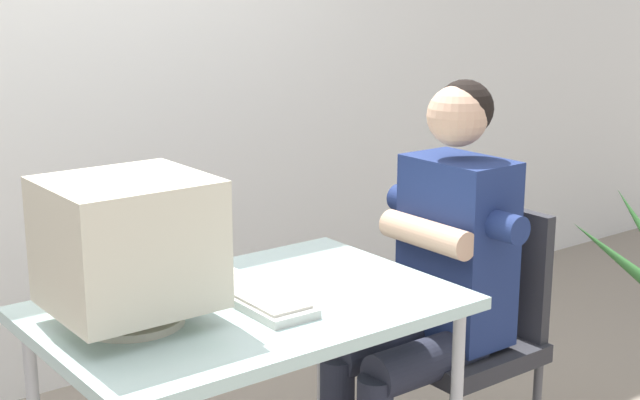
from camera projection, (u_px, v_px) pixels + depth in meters
wall_back at (113, 7)px, 3.56m from camera, size 8.00×0.10×3.00m
desk at (248, 323)px, 2.49m from camera, size 1.12×0.75×0.75m
crt_monitor at (130, 244)px, 2.28m from camera, size 0.40×0.36×0.38m
keyboard at (251, 295)px, 2.50m from camera, size 0.15×0.46×0.03m
office_chair at (473, 324)px, 3.06m from camera, size 0.44×0.44×0.87m
person_seated at (433, 276)px, 2.89m from camera, size 0.71×0.55×1.31m
desk_mug at (191, 267)px, 2.65m from camera, size 0.09×0.10×0.08m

